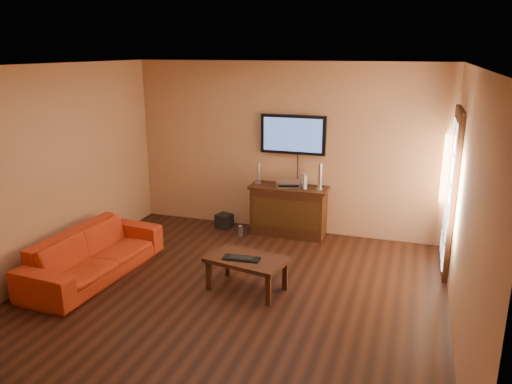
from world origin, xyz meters
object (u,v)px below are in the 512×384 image
at_px(television, 293,134).
at_px(subwoofer, 224,221).
at_px(media_console, 288,211).
at_px(keyboard, 241,258).
at_px(sofa, 93,247).
at_px(av_receiver, 288,184).
at_px(coffee_table, 247,262).
at_px(speaker_left, 258,174).
at_px(game_console, 305,181).
at_px(speaker_right, 320,178).
at_px(bottle, 240,232).

distance_m(television, subwoofer, 1.85).
bearing_deg(media_console, keyboard, -91.22).
distance_m(sofa, av_receiver, 3.06).
height_order(coffee_table, keyboard, keyboard).
height_order(av_receiver, subwoofer, av_receiver).
bearing_deg(av_receiver, coffee_table, -106.92).
bearing_deg(speaker_left, game_console, -3.48).
relative_size(television, speaker_left, 3.03).
xyz_separation_m(speaker_right, keyboard, (-0.53, -2.07, -0.55)).
height_order(media_console, speaker_right, speaker_right).
relative_size(media_console, speaker_left, 3.59).
xyz_separation_m(media_console, coffee_table, (0.00, -2.02, -0.04)).
bearing_deg(television, bottle, -138.80).
bearing_deg(keyboard, speaker_right, 75.62).
height_order(sofa, bottle, sofa).
height_order(coffee_table, bottle, coffee_table).
height_order(game_console, keyboard, game_console).
bearing_deg(speaker_left, keyboard, -77.39).
bearing_deg(subwoofer, television, 26.31).
relative_size(sofa, game_console, 9.41).
bearing_deg(coffee_table, sofa, -173.21).
xyz_separation_m(media_console, bottle, (-0.67, -0.40, -0.30)).
relative_size(game_console, bottle, 0.98).
height_order(speaker_right, game_console, speaker_right).
height_order(speaker_left, speaker_right, speaker_right).
relative_size(speaker_right, subwoofer, 1.75).
bearing_deg(sofa, av_receiver, -38.24).
distance_m(speaker_right, subwoofer, 1.80).
xyz_separation_m(speaker_left, keyboard, (0.47, -2.12, -0.52)).
bearing_deg(coffee_table, subwoofer, 118.90).
relative_size(av_receiver, keyboard, 0.82).
bearing_deg(coffee_table, media_console, 90.09).
distance_m(subwoofer, keyboard, 2.32).
bearing_deg(game_console, speaker_left, 151.64).
xyz_separation_m(speaker_right, subwoofer, (-1.58, -0.03, -0.87)).
xyz_separation_m(subwoofer, bottle, (0.42, -0.36, -0.01)).
relative_size(speaker_left, keyboard, 0.75).
height_order(media_console, game_console, game_console).
xyz_separation_m(television, keyboard, (-0.04, -2.27, -1.15)).
bearing_deg(bottle, av_receiver, 31.13).
bearing_deg(speaker_left, sofa, -123.21).
bearing_deg(bottle, speaker_left, 70.43).
relative_size(coffee_table, keyboard, 2.28).
xyz_separation_m(television, bottle, (-0.67, -0.59, -1.48)).
distance_m(media_console, coffee_table, 2.02).
bearing_deg(bottle, coffee_table, -67.30).
xyz_separation_m(speaker_right, av_receiver, (-0.50, 0.01, -0.15)).
bearing_deg(game_console, keyboard, -122.89).
xyz_separation_m(sofa, speaker_left, (1.51, 2.30, 0.55)).
bearing_deg(coffee_table, television, 90.08).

